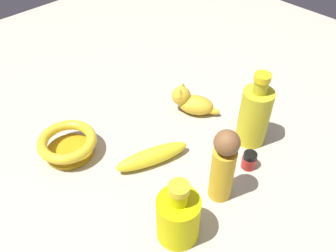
{
  "coord_description": "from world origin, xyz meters",
  "views": [
    {
      "loc": [
        -0.47,
        0.45,
        0.67
      ],
      "look_at": [
        0.0,
        0.0,
        0.07
      ],
      "focal_mm": 38.09,
      "sensor_mm": 36.0,
      "label": 1
    }
  ],
  "objects_px": {
    "bowl": "(68,143)",
    "bottle_tall": "(255,115)",
    "banana": "(152,156)",
    "cat_figurine": "(191,102)",
    "nail_polish_jar": "(249,160)",
    "bottle_short": "(178,216)",
    "person_figure_adult": "(223,165)"
  },
  "relations": [
    {
      "from": "cat_figurine",
      "to": "nail_polish_jar",
      "type": "distance_m",
      "value": 0.25
    },
    {
      "from": "bowl",
      "to": "person_figure_adult",
      "type": "distance_m",
      "value": 0.4
    },
    {
      "from": "cat_figurine",
      "to": "banana",
      "type": "xyz_separation_m",
      "value": [
        -0.07,
        0.21,
        -0.01
      ]
    },
    {
      "from": "bowl",
      "to": "bottle_short",
      "type": "relative_size",
      "value": 0.93
    },
    {
      "from": "cat_figurine",
      "to": "nail_polish_jar",
      "type": "bearing_deg",
      "value": 167.74
    },
    {
      "from": "cat_figurine",
      "to": "person_figure_adult",
      "type": "distance_m",
      "value": 0.31
    },
    {
      "from": "banana",
      "to": "nail_polish_jar",
      "type": "distance_m",
      "value": 0.24
    },
    {
      "from": "bottle_short",
      "to": "banana",
      "type": "bearing_deg",
      "value": -27.48
    },
    {
      "from": "banana",
      "to": "bowl",
      "type": "height_order",
      "value": "bowl"
    },
    {
      "from": "banana",
      "to": "bottle_tall",
      "type": "bearing_deg",
      "value": 172.08
    },
    {
      "from": "cat_figurine",
      "to": "bottle_tall",
      "type": "height_order",
      "value": "bottle_tall"
    },
    {
      "from": "bowl",
      "to": "bottle_short",
      "type": "height_order",
      "value": "bottle_short"
    },
    {
      "from": "cat_figurine",
      "to": "person_figure_adult",
      "type": "relative_size",
      "value": 0.66
    },
    {
      "from": "bottle_tall",
      "to": "nail_polish_jar",
      "type": "bearing_deg",
      "value": 124.28
    },
    {
      "from": "bottle_short",
      "to": "person_figure_adult",
      "type": "bearing_deg",
      "value": -88.23
    },
    {
      "from": "person_figure_adult",
      "to": "nail_polish_jar",
      "type": "bearing_deg",
      "value": -88.31
    },
    {
      "from": "bottle_short",
      "to": "nail_polish_jar",
      "type": "bearing_deg",
      "value": -88.27
    },
    {
      "from": "nail_polish_jar",
      "to": "banana",
      "type": "bearing_deg",
      "value": 42.6
    },
    {
      "from": "bowl",
      "to": "bottle_tall",
      "type": "distance_m",
      "value": 0.48
    },
    {
      "from": "bowl",
      "to": "person_figure_adult",
      "type": "relative_size",
      "value": 0.76
    },
    {
      "from": "cat_figurine",
      "to": "bottle_short",
      "type": "bearing_deg",
      "value": 129.27
    },
    {
      "from": "banana",
      "to": "nail_polish_jar",
      "type": "bearing_deg",
      "value": 150.9
    },
    {
      "from": "cat_figurine",
      "to": "bowl",
      "type": "xyz_separation_m",
      "value": [
        0.1,
        0.34,
        -0.0
      ]
    },
    {
      "from": "nail_polish_jar",
      "to": "bottle_short",
      "type": "xyz_separation_m",
      "value": [
        -0.01,
        0.26,
        0.04
      ]
    },
    {
      "from": "cat_figurine",
      "to": "bottle_tall",
      "type": "relative_size",
      "value": 0.62
    },
    {
      "from": "bottle_short",
      "to": "person_figure_adult",
      "type": "height_order",
      "value": "person_figure_adult"
    },
    {
      "from": "banana",
      "to": "person_figure_adult",
      "type": "bearing_deg",
      "value": 122.4
    },
    {
      "from": "banana",
      "to": "bottle_tall",
      "type": "distance_m",
      "value": 0.28
    },
    {
      "from": "bowl",
      "to": "bottle_tall",
      "type": "relative_size",
      "value": 0.71
    },
    {
      "from": "nail_polish_jar",
      "to": "person_figure_adult",
      "type": "bearing_deg",
      "value": 91.69
    },
    {
      "from": "cat_figurine",
      "to": "nail_polish_jar",
      "type": "xyz_separation_m",
      "value": [
        -0.24,
        0.05,
        -0.01
      ]
    },
    {
      "from": "bottle_tall",
      "to": "bottle_short",
      "type": "bearing_deg",
      "value": 100.63
    }
  ]
}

